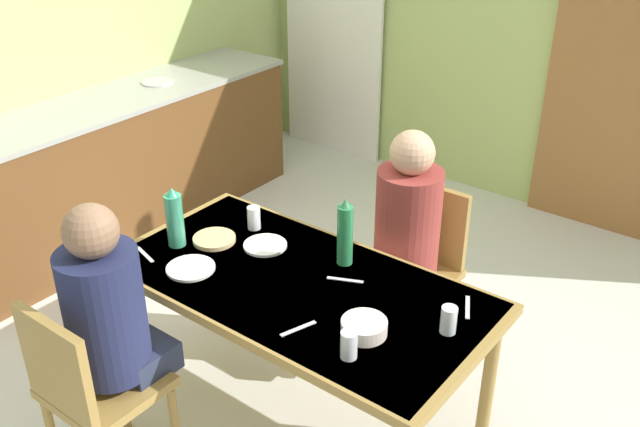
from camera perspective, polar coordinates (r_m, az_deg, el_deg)
ground_plane at (r=3.59m, az=-3.69°, el=-12.62°), size 6.60×6.60×0.00m
wall_back at (r=5.00m, az=15.87°, el=15.45°), size 4.35×0.10×2.64m
wall_left at (r=4.82m, az=-18.57°, el=14.62°), size 0.10×3.81×2.64m
door_wooden at (r=4.80m, az=22.39°, el=9.90°), size 0.80×0.05×2.00m
curtain_panel at (r=5.66m, az=1.07°, el=15.67°), size 0.90×0.03×2.22m
kitchen_counter at (r=4.77m, az=-15.68°, el=3.79°), size 0.61×2.57×0.91m
dining_table at (r=2.93m, az=-1.80°, el=-6.63°), size 1.59×0.81×0.74m
chair_near_diner at (r=2.89m, az=-18.03°, el=-13.11°), size 0.40×0.40×0.87m
chair_far_diner at (r=3.49m, az=7.82°, el=-3.92°), size 0.40×0.40×0.87m
person_near_diner at (r=2.78m, az=-16.64°, el=-7.34°), size 0.30×0.37×0.77m
person_far_diner at (r=3.25m, az=6.91°, el=-0.70°), size 0.30×0.37×0.77m
water_bottle_green_near at (r=2.94m, az=2.02°, el=-1.60°), size 0.07×0.07×0.30m
water_bottle_green_far at (r=3.14m, az=-11.56°, el=-0.40°), size 0.08×0.08×0.28m
serving_bowl_center at (r=2.61m, az=3.55°, el=-9.08°), size 0.17×0.17×0.05m
dinner_plate_near_left at (r=3.02m, az=-10.32°, el=-4.33°), size 0.20×0.20×0.01m
dinner_plate_near_right at (r=3.14m, az=-4.46°, el=-2.53°), size 0.19×0.19×0.01m
drinking_glass_by_near_diner at (r=2.49m, az=2.33°, el=-10.46°), size 0.06×0.06×0.11m
drinking_glass_by_far_diner at (r=3.26m, az=-5.32°, el=-0.35°), size 0.06×0.06×0.11m
drinking_glass_spare_center at (r=2.64m, az=10.26°, el=-8.38°), size 0.06×0.06×0.11m
bread_plate_sliced at (r=3.20m, az=-8.47°, el=-2.04°), size 0.19×0.19×0.02m
cutlery_knife_near at (r=2.64m, az=-1.76°, el=-9.20°), size 0.06×0.15×0.00m
cutlery_fork_near at (r=2.90m, az=2.02°, el=-5.34°), size 0.14×0.08×0.00m
cutlery_knife_far at (r=2.80m, az=11.73°, el=-7.37°), size 0.08×0.14×0.00m
cutlery_fork_far at (r=3.16m, az=-13.84°, el=-3.21°), size 0.15×0.06×0.00m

